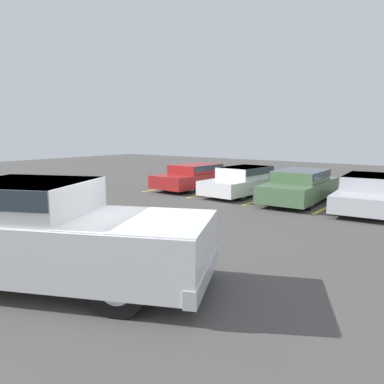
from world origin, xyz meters
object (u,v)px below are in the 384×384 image
(pickup_truck, at_px, (45,233))
(wheel_stop_curb, at_px, (346,193))
(parked_sedan_c, at_px, (300,185))
(parked_sedan_a, at_px, (195,176))
(parked_sedan_b, at_px, (244,180))
(parked_sedan_d, at_px, (369,191))

(pickup_truck, height_order, wheel_stop_curb, pickup_truck)
(parked_sedan_c, bearing_deg, parked_sedan_a, -96.67)
(pickup_truck, xyz_separation_m, parked_sedan_b, (-1.94, 10.72, -0.28))
(parked_sedan_c, distance_m, wheel_stop_curb, 3.10)
(parked_sedan_d, bearing_deg, parked_sedan_a, -97.27)
(pickup_truck, bearing_deg, wheel_stop_curb, 58.11)
(parked_sedan_b, bearing_deg, parked_sedan_c, 88.43)
(pickup_truck, bearing_deg, parked_sedan_b, 75.50)
(parked_sedan_a, distance_m, wheel_stop_curb, 6.87)
(parked_sedan_a, bearing_deg, parked_sedan_c, 87.39)
(pickup_truck, distance_m, parked_sedan_c, 10.51)
(parked_sedan_c, distance_m, parked_sedan_d, 2.46)
(parked_sedan_b, distance_m, parked_sedan_c, 2.60)
(parked_sedan_b, xyz_separation_m, parked_sedan_c, (2.59, -0.23, 0.02))
(parked_sedan_d, bearing_deg, parked_sedan_c, -93.44)
(parked_sedan_c, relative_size, wheel_stop_curb, 2.32)
(parked_sedan_b, bearing_deg, pickup_truck, 13.80)
(parked_sedan_a, relative_size, parked_sedan_c, 0.99)
(pickup_truck, relative_size, parked_sedan_b, 1.37)
(parked_sedan_a, bearing_deg, wheel_stop_curb, 112.74)
(wheel_stop_curb, bearing_deg, pickup_truck, -97.15)
(parked_sedan_b, xyz_separation_m, parked_sedan_d, (5.05, -0.18, 0.01))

